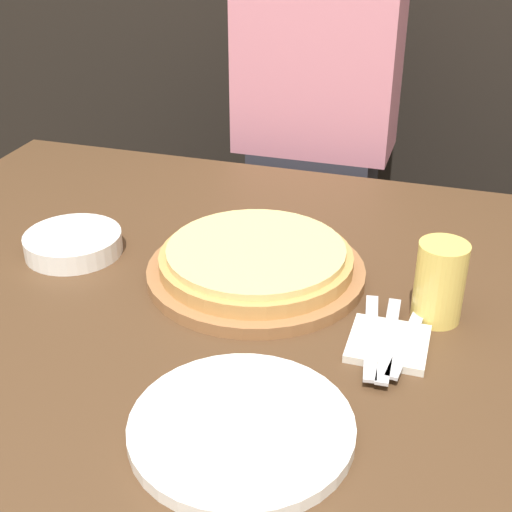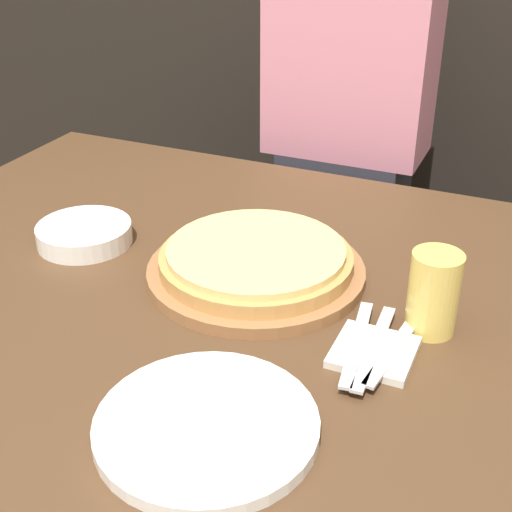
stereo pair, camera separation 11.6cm
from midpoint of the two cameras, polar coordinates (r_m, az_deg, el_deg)
name	(u,v)px [view 1 (the left image)]	position (r m, az deg, el deg)	size (l,w,h in m)	color
dining_table	(227,449)	(1.37, -4.86, -15.20)	(1.37, 1.05, 0.70)	#4C331E
pizza_on_board	(256,264)	(1.16, -2.84, -0.70)	(0.36, 0.36, 0.06)	#99663D
beer_glass	(440,279)	(1.06, 11.52, -1.90)	(0.07, 0.07, 0.13)	#E5C65B
dinner_plate	(242,428)	(0.88, -5.06, -13.69)	(0.27, 0.27, 0.02)	white
side_bowl	(73,243)	(1.30, -16.91, 0.92)	(0.17, 0.17, 0.04)	white
napkin_stack	(388,343)	(1.02, 7.34, -7.07)	(0.11, 0.11, 0.01)	silver
fork	(371,336)	(1.02, 5.98, -6.45)	(0.05, 0.21, 0.00)	silver
dinner_knife	(389,339)	(1.01, 7.37, -6.68)	(0.03, 0.21, 0.00)	silver
spoon	(407,342)	(1.01, 8.77, -6.90)	(0.04, 0.18, 0.00)	silver
diner_person	(314,167)	(1.82, 2.82, 7.08)	(0.38, 0.20, 1.29)	#33333D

